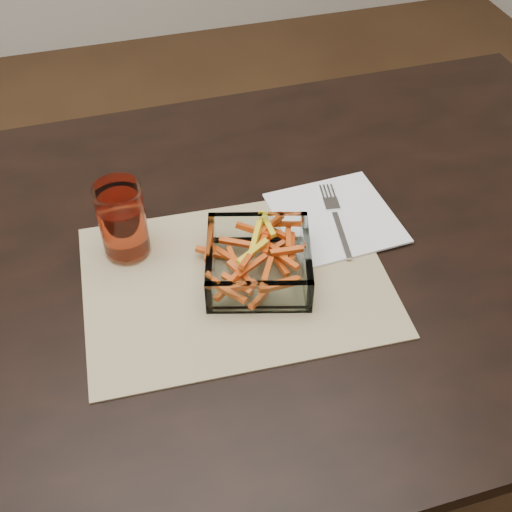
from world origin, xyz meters
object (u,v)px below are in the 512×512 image
object	(u,v)px
dining_table	(201,299)
glass_bowl	(258,263)
tumbler	(123,223)
fork	(336,217)

from	to	relation	value
dining_table	glass_bowl	xyz separation A→B (m)	(0.08, -0.06, 0.12)
tumbler	glass_bowl	bearing A→B (deg)	-30.63
glass_bowl	dining_table	bearing A→B (deg)	145.94
dining_table	glass_bowl	size ratio (longest dim) A/B	8.61
glass_bowl	fork	bearing A→B (deg)	28.02
tumbler	fork	size ratio (longest dim) A/B	0.70
glass_bowl	tumbler	distance (m)	0.21
fork	glass_bowl	bearing A→B (deg)	-143.33
glass_bowl	tumbler	world-z (taller)	tumbler
dining_table	fork	bearing A→B (deg)	6.64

